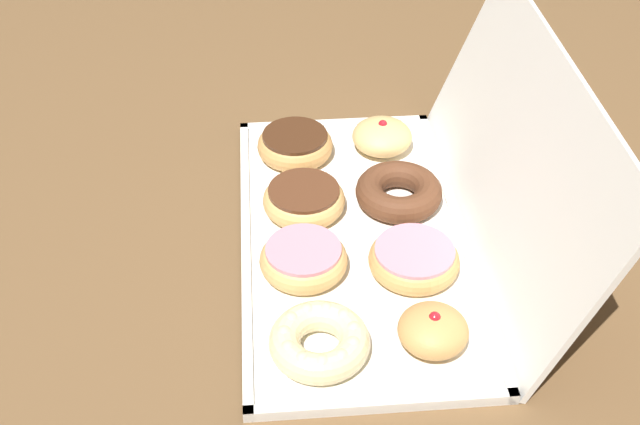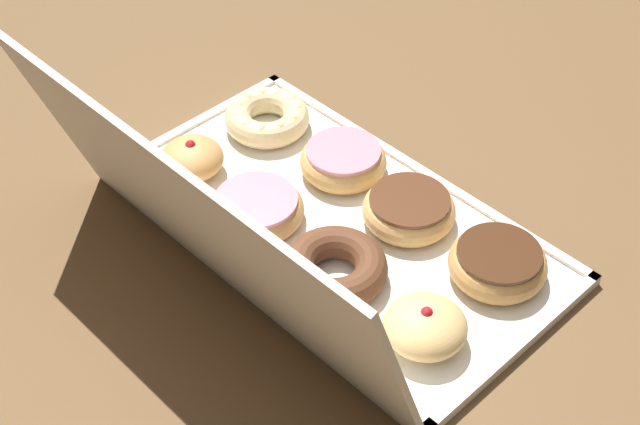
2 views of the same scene
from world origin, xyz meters
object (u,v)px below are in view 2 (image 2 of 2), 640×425
chocolate_frosted_donut_1 (409,209)px  cruller_donut_3 (267,117)px  donut_box (337,224)px  chocolate_frosted_donut_0 (498,263)px  jelly_filled_donut_4 (425,326)px  chocolate_cake_ring_donut_5 (335,268)px  pink_frosted_donut_2 (343,160)px  pink_frosted_donut_6 (257,208)px  jelly_filled_donut_7 (192,158)px

chocolate_frosted_donut_1 → cruller_donut_3: same height
donut_box → chocolate_frosted_donut_0: size_ratio=4.91×
jelly_filled_donut_4 → chocolate_cake_ring_donut_5: 0.13m
pink_frosted_donut_2 → donut_box: bearing=130.3°
pink_frosted_donut_2 → pink_frosted_donut_6: bearing=85.8°
jelly_filled_donut_4 → pink_frosted_donut_6: size_ratio=0.78×
pink_frosted_donut_2 → chocolate_cake_ring_donut_5: 0.19m
pink_frosted_donut_2 → pink_frosted_donut_6: 0.14m
donut_box → jelly_filled_donut_7: bearing=19.4°
donut_box → chocolate_frosted_donut_0: chocolate_frosted_donut_0 is taller
chocolate_frosted_donut_0 → pink_frosted_donut_6: bearing=27.4°
jelly_filled_donut_4 → cruller_donut_3: bearing=-17.9°
chocolate_frosted_donut_0 → pink_frosted_donut_6: chocolate_frosted_donut_0 is taller
chocolate_frosted_donut_1 → cruller_donut_3: size_ratio=0.98×
pink_frosted_donut_2 → chocolate_frosted_donut_0: bearing=179.2°
chocolate_frosted_donut_0 → jelly_filled_donut_7: 0.41m
chocolate_frosted_donut_1 → pink_frosted_donut_2: bearing=-4.0°
chocolate_cake_ring_donut_5 → pink_frosted_donut_6: bearing=-0.9°
chocolate_frosted_donut_1 → jelly_filled_donut_4: (-0.14, 0.13, 0.00)m
donut_box → chocolate_frosted_donut_1: (-0.06, -0.06, 0.02)m
cruller_donut_3 → chocolate_cake_ring_donut_5: bearing=153.4°
donut_box → chocolate_cake_ring_donut_5: size_ratio=4.61×
chocolate_frosted_donut_0 → cruller_donut_3: bearing=0.8°
cruller_donut_3 → jelly_filled_donut_7: jelly_filled_donut_7 is taller
chocolate_frosted_donut_1 → jelly_filled_donut_7: size_ratio=1.40×
chocolate_frosted_donut_1 → pink_frosted_donut_6: chocolate_frosted_donut_1 is taller
pink_frosted_donut_2 → chocolate_cake_ring_donut_5: (-0.13, 0.14, -0.00)m
pink_frosted_donut_6 → jelly_filled_donut_7: (0.13, 0.00, 0.00)m
chocolate_frosted_donut_0 → jelly_filled_donut_7: bearing=19.3°
chocolate_cake_ring_donut_5 → cruller_donut_3: bearing=-26.6°
donut_box → pink_frosted_donut_6: (0.07, 0.07, 0.02)m
cruller_donut_3 → chocolate_cake_ring_donut_5: size_ratio=0.96×
chocolate_frosted_donut_1 → jelly_filled_donut_4: size_ratio=1.26×
jelly_filled_donut_4 → jelly_filled_donut_7: 0.40m
chocolate_cake_ring_donut_5 → chocolate_frosted_donut_1: bearing=-87.3°
donut_box → chocolate_frosted_donut_0: bearing=-160.7°
cruller_donut_3 → pink_frosted_donut_6: 0.18m
chocolate_frosted_donut_0 → jelly_filled_donut_4: 0.13m
cruller_donut_3 → jelly_filled_donut_7: bearing=90.9°
donut_box → jelly_filled_donut_7: jelly_filled_donut_7 is taller
chocolate_frosted_donut_0 → chocolate_cake_ring_donut_5: same height
chocolate_frosted_donut_1 → chocolate_frosted_donut_0: bearing=-177.9°
jelly_filled_donut_7 → jelly_filled_donut_4: bearing=-179.5°
pink_frosted_donut_6 → jelly_filled_donut_7: size_ratio=1.42×
pink_frosted_donut_6 → donut_box: bearing=-135.7°
cruller_donut_3 → jelly_filled_donut_7: 0.13m
donut_box → pink_frosted_donut_2: 0.10m
jelly_filled_donut_4 → jelly_filled_donut_7: same height
chocolate_frosted_donut_0 → jelly_filled_donut_4: bearing=92.5°
chocolate_frosted_donut_1 → jelly_filled_donut_4: bearing=137.0°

